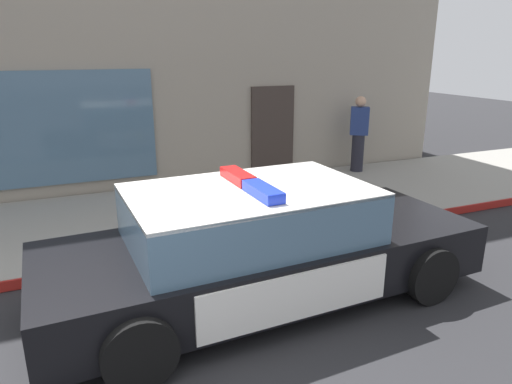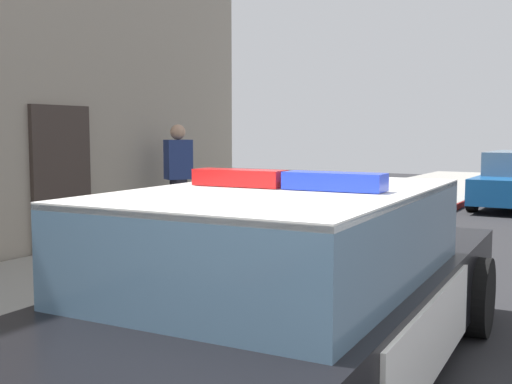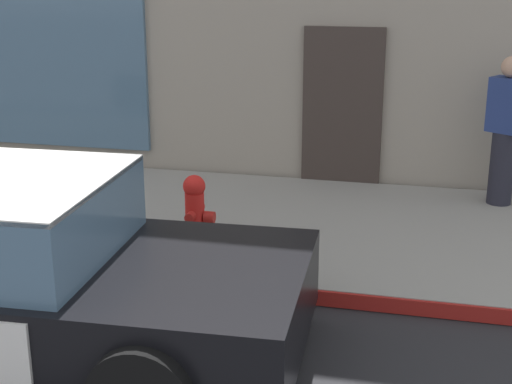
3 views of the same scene
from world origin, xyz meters
TOP-DOWN VIEW (x-y plane):
  - ground at (0.00, 0.00)m, footprint 48.00×48.00m
  - sidewalk at (0.00, 3.70)m, footprint 48.00×3.35m
  - curb_red_paint at (0.00, 2.01)m, footprint 28.80×0.04m
  - police_cruiser at (1.94, 0.70)m, footprint 5.18×2.27m
  - fire_hydrant at (3.12, 2.77)m, footprint 0.34×0.39m
  - pedestrian_on_sidewalk at (6.15, 4.89)m, footprint 0.48×0.43m

SIDE VIEW (x-z plane):
  - ground at x=0.00m, z-range 0.00..0.00m
  - sidewalk at x=0.00m, z-range 0.00..0.15m
  - curb_red_paint at x=0.00m, z-range 0.01..0.14m
  - fire_hydrant at x=3.12m, z-range 0.14..0.86m
  - police_cruiser at x=1.94m, z-range -0.07..1.43m
  - pedestrian_on_sidewalk at x=6.15m, z-range 0.16..1.87m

